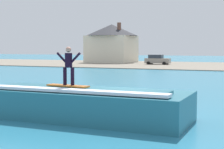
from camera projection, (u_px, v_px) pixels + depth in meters
ground_plane at (126, 115)px, 16.18m from camera, size 260.00×260.00×0.00m
wave_crest at (83, 103)px, 15.48m from camera, size 9.18×3.37×1.39m
surfboard at (68, 86)px, 15.47m from camera, size 2.07×0.71×0.06m
surfer at (69, 64)px, 15.39m from camera, size 1.19×0.32×1.66m
car_near_shore at (157, 60)px, 64.56m from camera, size 4.47×2.09×1.86m
house_with_chimney at (112, 42)px, 73.47m from camera, size 10.79×10.79×8.14m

